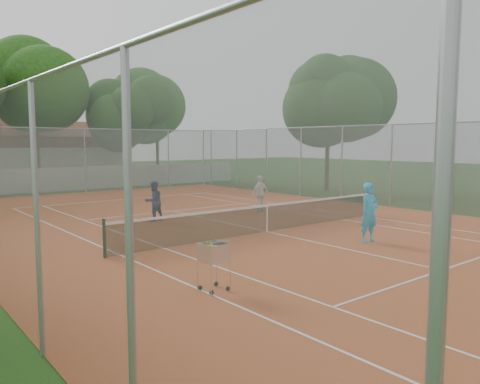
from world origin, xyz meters
TOP-DOWN VIEW (x-y plane):
  - ground at (0.00, 0.00)m, footprint 120.00×120.00m
  - court_pad at (0.00, 0.00)m, footprint 18.00×34.00m
  - court_lines at (0.00, 0.00)m, footprint 10.98×23.78m
  - tennis_net at (0.00, 0.00)m, footprint 11.88×0.10m
  - perimeter_fence at (0.00, 0.00)m, footprint 18.00×34.00m
  - boundary_wall at (0.00, 19.00)m, footprint 26.00×0.30m
  - clubhouse at (-2.00, 29.00)m, footprint 16.40×9.00m
  - tropical_trees at (0.00, 22.00)m, footprint 29.00×19.00m
  - player_near at (1.33, -3.28)m, footprint 0.72×0.51m
  - player_far_left at (-1.99, 4.50)m, footprint 0.81×0.65m
  - player_far_right at (3.01, 3.76)m, footprint 0.98×0.45m
  - ball_hopper at (-5.29, -4.17)m, footprint 0.58×0.58m

SIDE VIEW (x-z plane):
  - ground at x=0.00m, z-range 0.00..0.00m
  - court_pad at x=0.00m, z-range 0.00..0.02m
  - court_lines at x=0.00m, z-range 0.02..0.03m
  - tennis_net at x=0.00m, z-range 0.02..1.00m
  - ball_hopper at x=-5.29m, z-range 0.02..1.14m
  - boundary_wall at x=0.00m, z-range 0.00..1.50m
  - player_far_left at x=-1.99m, z-range 0.02..1.61m
  - player_far_right at x=3.01m, z-range 0.02..1.65m
  - player_near at x=1.33m, z-range 0.02..1.90m
  - perimeter_fence at x=0.00m, z-range 0.00..4.00m
  - clubhouse at x=-2.00m, z-range 0.00..4.40m
  - tropical_trees at x=0.00m, z-range 0.00..10.00m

